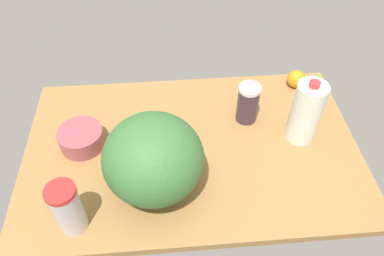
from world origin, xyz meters
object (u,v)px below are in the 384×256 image
object	(u,v)px
watermelon	(153,159)
tumbler_cup	(67,208)
mixing_bowl	(81,138)
shaker_bottle	(248,103)
orange_loose	(296,79)
lime_near_front	(55,200)
lime_far_back	(317,82)
milk_jug	(306,112)
lime_beside_bowl	(140,119)

from	to	relation	value
watermelon	tumbler_cup	xyz separation A→B (cm)	(25.11, 12.68, -4.27)
tumbler_cup	mixing_bowl	distance (cm)	32.74
shaker_bottle	orange_loose	bearing A→B (deg)	-143.96
lime_near_front	lime_far_back	world-z (taller)	lime_far_back
lime_near_front	orange_loose	bearing A→B (deg)	-150.89
milk_jug	lime_near_front	distance (cm)	88.38
lime_far_back	lime_beside_bowl	distance (cm)	74.96
milk_jug	orange_loose	xyz separation A→B (cm)	(-6.02, -28.09, -8.40)
shaker_bottle	mixing_bowl	xyz separation A→B (cm)	(61.27, 8.32, -4.46)
milk_jug	lime_far_back	bearing A→B (deg)	-118.87
mixing_bowl	lime_far_back	bearing A→B (deg)	-165.49
tumbler_cup	lime_far_back	bearing A→B (deg)	-148.70
shaker_bottle	mixing_bowl	bearing A→B (deg)	7.73
mixing_bowl	lime_near_front	bearing A→B (deg)	77.33
shaker_bottle	tumbler_cup	size ratio (longest dim) A/B	0.86
orange_loose	lime_beside_bowl	distance (cm)	66.92
mixing_bowl	lime_near_front	size ratio (longest dim) A/B	3.12
tumbler_cup	lime_beside_bowl	bearing A→B (deg)	-115.51
shaker_bottle	lime_near_front	size ratio (longest dim) A/B	3.12
lime_beside_bowl	milk_jug	bearing A→B (deg)	169.23
milk_jug	watermelon	bearing A→B (deg)	17.99
watermelon	lime_near_front	size ratio (longest dim) A/B	6.18
shaker_bottle	tumbler_cup	xyz separation A→B (cm)	(60.27, 40.53, 1.31)
lime_far_back	shaker_bottle	bearing A→B (deg)	26.07
tumbler_cup	lime_far_back	size ratio (longest dim) A/B	3.38
milk_jug	orange_loose	distance (cm)	29.93
watermelon	lime_far_back	distance (cm)	81.55
mixing_bowl	orange_loose	world-z (taller)	orange_loose
watermelon	shaker_bottle	distance (cm)	45.20
lime_near_front	orange_loose	world-z (taller)	orange_loose
lime_far_back	tumbler_cup	bearing A→B (deg)	31.30
watermelon	tumbler_cup	bearing A→B (deg)	26.80
lime_far_back	milk_jug	bearing A→B (deg)	61.13
shaker_bottle	lime_beside_bowl	distance (cm)	40.98
orange_loose	lime_near_front	bearing A→B (deg)	29.11
lime_near_front	lime_beside_bowl	distance (cm)	42.71
mixing_bowl	lime_beside_bowl	size ratio (longest dim) A/B	2.96
mixing_bowl	lime_near_front	distance (cm)	25.43
mixing_bowl	lime_beside_bowl	distance (cm)	22.50
lime_near_front	lime_beside_bowl	bearing A→B (deg)	-127.86
tumbler_cup	lime_near_front	bearing A→B (deg)	-48.44
tumbler_cup	lime_near_front	distance (cm)	11.99
watermelon	milk_jug	distance (cm)	55.99
shaker_bottle	lime_far_back	distance (cm)	36.81
milk_jug	tumbler_cup	xyz separation A→B (cm)	(78.34, 29.97, -2.82)
lime_near_front	watermelon	bearing A→B (deg)	-170.57
lime_near_front	lime_far_back	size ratio (longest dim) A/B	0.93
shaker_bottle	lime_near_front	distance (cm)	74.80
milk_jug	tumbler_cup	distance (cm)	83.93
tumbler_cup	orange_loose	xyz separation A→B (cm)	(-84.37, -58.06, -5.57)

